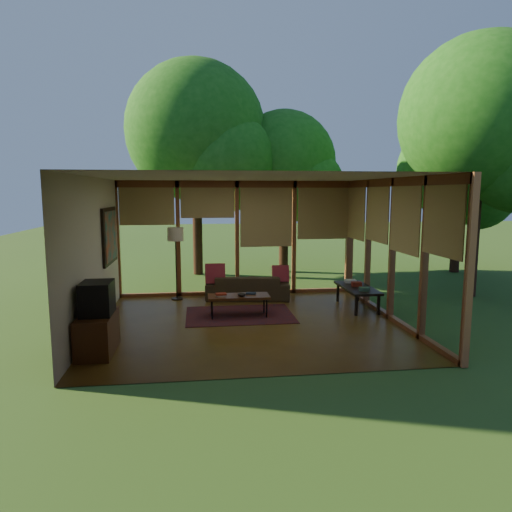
{
  "coord_description": "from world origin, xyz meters",
  "views": [
    {
      "loc": [
        -0.93,
        -8.21,
        2.43
      ],
      "look_at": [
        0.22,
        0.7,
        1.17
      ],
      "focal_mm": 32.0,
      "sensor_mm": 36.0,
      "label": 1
    }
  ],
  "objects": [
    {
      "name": "wall_painting",
      "position": [
        -2.71,
        1.4,
        1.55
      ],
      "size": [
        0.06,
        1.35,
        1.15
      ],
      "color": "black",
      "rests_on": "wall_left"
    },
    {
      "name": "television",
      "position": [
        -2.45,
        -1.24,
        0.85
      ],
      "size": [
        0.45,
        0.55,
        0.5
      ],
      "primitive_type": "cube",
      "color": "black",
      "rests_on": "media_cabinet"
    },
    {
      "name": "ct_book_side",
      "position": [
        0.1,
        0.6,
        0.44
      ],
      "size": [
        0.22,
        0.18,
        0.03
      ],
      "primitive_type": "cube",
      "rotation": [
        0.0,
        0.0,
        -0.27
      ],
      "color": "#151F30",
      "rests_on": "coffee_table"
    },
    {
      "name": "exterior_lawn",
      "position": [
        8.0,
        8.0,
        -0.01
      ],
      "size": [
        40.0,
        40.0,
        0.0
      ],
      "primitive_type": "plane",
      "color": "#335620",
      "rests_on": "ground"
    },
    {
      "name": "ceiling",
      "position": [
        0.0,
        0.0,
        2.7
      ],
      "size": [
        5.5,
        5.5,
        0.0
      ],
      "primitive_type": "plane",
      "rotation": [
        3.14,
        0.0,
        0.0
      ],
      "color": "silver",
      "rests_on": "ground"
    },
    {
      "name": "pillow_right",
      "position": [
        0.95,
        1.95,
        0.57
      ],
      "size": [
        0.38,
        0.2,
        0.4
      ],
      "primitive_type": "cube",
      "rotation": [
        -0.21,
        0.0,
        0.0
      ],
      "color": "maroon",
      "rests_on": "sofa"
    },
    {
      "name": "tree_se",
      "position": [
        5.46,
        1.67,
        4.1
      ],
      "size": [
        3.65,
        3.65,
        5.94
      ],
      "color": "#361C13",
      "rests_on": "ground"
    },
    {
      "name": "tree_far",
      "position": [
        6.6,
        4.78,
        3.08
      ],
      "size": [
        3.1,
        3.1,
        4.64
      ],
      "color": "#361C13",
      "rests_on": "ground"
    },
    {
      "name": "rug",
      "position": [
        -0.12,
        0.62,
        0.01
      ],
      "size": [
        2.12,
        1.5,
        0.01
      ],
      "primitive_type": "cube",
      "color": "maroon",
      "rests_on": "floor"
    },
    {
      "name": "wall_front",
      "position": [
        0.0,
        -2.5,
        1.35
      ],
      "size": [
        5.5,
        0.04,
        2.7
      ],
      "primitive_type": "cube",
      "color": "beige",
      "rests_on": "ground"
    },
    {
      "name": "sofa",
      "position": [
        0.2,
        2.0,
        0.28
      ],
      "size": [
        1.98,
        1.0,
        0.55
      ],
      "primitive_type": "imported",
      "rotation": [
        0.0,
        0.0,
        3.0
      ],
      "color": "#3C301E",
      "rests_on": "floor"
    },
    {
      "name": "ct_book_upper",
      "position": [
        -0.5,
        0.47,
        0.47
      ],
      "size": [
        0.21,
        0.17,
        0.03
      ],
      "primitive_type": "cube",
      "rotation": [
        0.0,
        0.0,
        0.12
      ],
      "color": "maroon",
      "rests_on": "coffee_table"
    },
    {
      "name": "media_cabinet",
      "position": [
        -2.47,
        -1.24,
        0.3
      ],
      "size": [
        0.5,
        1.0,
        0.6
      ],
      "primitive_type": "cube",
      "color": "#532D16",
      "rests_on": "floor"
    },
    {
      "name": "console_book_a",
      "position": [
        2.4,
        0.47,
        0.49
      ],
      "size": [
        0.22,
        0.18,
        0.07
      ],
      "primitive_type": "cube",
      "rotation": [
        0.0,
        0.0,
        -0.19
      ],
      "color": "#36604B",
      "rests_on": "side_console"
    },
    {
      "name": "wall_left",
      "position": [
        -2.75,
        0.0,
        1.35
      ],
      "size": [
        0.04,
        5.0,
        2.7
      ],
      "primitive_type": "cube",
      "color": "beige",
      "rests_on": "ground"
    },
    {
      "name": "coffee_table",
      "position": [
        -0.15,
        0.52,
        0.39
      ],
      "size": [
        1.2,
        0.5,
        0.43
      ],
      "color": "#532D16",
      "rests_on": "floor"
    },
    {
      "name": "ct_bowl",
      "position": [
        -0.1,
        0.42,
        0.46
      ],
      "size": [
        0.16,
        0.16,
        0.07
      ],
      "primitive_type": "ellipsoid",
      "color": "black",
      "rests_on": "coffee_table"
    },
    {
      "name": "tree_nw",
      "position": [
        -0.93,
        5.45,
        4.17
      ],
      "size": [
        4.04,
        4.04,
        6.2
      ],
      "color": "#361C13",
      "rests_on": "ground"
    },
    {
      "name": "window_wall_back",
      "position": [
        0.0,
        2.5,
        1.35
      ],
      "size": [
        5.5,
        0.12,
        2.7
      ],
      "primitive_type": "cube",
      "color": "brown",
      "rests_on": "ground"
    },
    {
      "name": "console_book_c",
      "position": [
        2.4,
        1.32,
        0.49
      ],
      "size": [
        0.26,
        0.2,
        0.07
      ],
      "primitive_type": "cube",
      "rotation": [
        0.0,
        0.0,
        -0.12
      ],
      "color": "beige",
      "rests_on": "side_console"
    },
    {
      "name": "console_book_b",
      "position": [
        2.4,
        0.92,
        0.5
      ],
      "size": [
        0.22,
        0.17,
        0.09
      ],
      "primitive_type": "cube",
      "rotation": [
        0.0,
        0.0,
        -0.13
      ],
      "color": "maroon",
      "rests_on": "side_console"
    },
    {
      "name": "tree_ne",
      "position": [
        1.7,
        5.58,
        3.31
      ],
      "size": [
        3.1,
        3.1,
        4.88
      ],
      "color": "#361C13",
      "rests_on": "ground"
    },
    {
      "name": "pillow_left",
      "position": [
        -0.55,
        1.95,
        0.6
      ],
      "size": [
        0.45,
        0.24,
        0.47
      ],
      "primitive_type": "cube",
      "rotation": [
        -0.21,
        0.0,
        0.0
      ],
      "color": "maroon",
      "rests_on": "sofa"
    },
    {
      "name": "window_wall_right",
      "position": [
        2.75,
        0.0,
        1.35
      ],
      "size": [
        0.12,
        5.0,
        2.7
      ],
      "primitive_type": "cube",
      "color": "brown",
      "rests_on": "ground"
    },
    {
      "name": "floor",
      "position": [
        0.0,
        0.0,
        0.0
      ],
      "size": [
        5.5,
        5.5,
        0.0
      ],
      "primitive_type": "plane",
      "color": "brown",
      "rests_on": "ground"
    },
    {
      "name": "floor_lamp",
      "position": [
        -1.42,
        2.14,
        1.41
      ],
      "size": [
        0.36,
        0.36,
        1.65
      ],
      "color": "black",
      "rests_on": "floor"
    },
    {
      "name": "side_console",
      "position": [
        2.4,
        0.87,
        0.41
      ],
      "size": [
        0.6,
        1.4,
        0.46
      ],
      "color": "black",
      "rests_on": "floor"
    },
    {
      "name": "ct_book_lower",
      "position": [
        -0.5,
        0.47,
        0.44
      ],
      "size": [
        0.2,
        0.15,
        0.03
      ],
      "primitive_type": "cube",
      "rotation": [
        0.0,
        0.0,
        -0.04
      ],
      "color": "beige",
      "rests_on": "coffee_table"
    }
  ]
}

